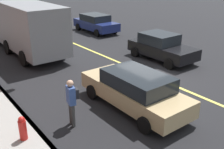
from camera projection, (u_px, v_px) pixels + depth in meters
name	position (u px, v px, depth m)	size (l,w,h in m)	color
ground	(149.00, 75.00, 13.44)	(200.00, 200.00, 0.00)	black
curb_edge	(22.00, 114.00, 9.70)	(80.00, 0.16, 0.15)	slate
lane_stripe_center	(149.00, 75.00, 13.43)	(80.00, 0.16, 0.01)	#D8CC4C
car_tan	(134.00, 89.00, 10.05)	(4.77, 1.96, 1.48)	tan
car_black	(161.00, 47.00, 15.55)	(4.15, 2.01, 1.54)	black
car_navy	(96.00, 23.00, 22.37)	(4.47, 2.01, 1.49)	navy
truck_gray	(26.00, 27.00, 16.43)	(8.23, 2.53, 3.17)	silver
pedestrian_with_backpack	(72.00, 99.00, 8.82)	(0.44, 0.42, 1.70)	#383838
fire_hydrant	(23.00, 130.00, 8.06)	(0.24, 0.24, 0.94)	red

